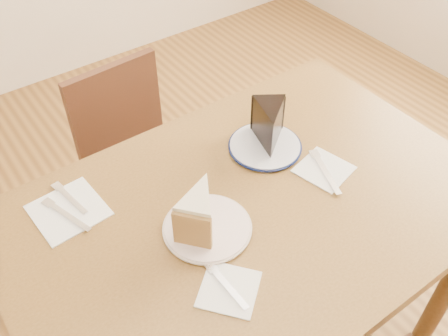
# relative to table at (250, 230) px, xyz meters

# --- Properties ---
(table) EXTENTS (1.20, 0.80, 0.75)m
(table) POSITION_rel_table_xyz_m (0.00, 0.00, 0.00)
(table) COLOR #4F3415
(table) RESTS_ON ground
(chair_far) EXTENTS (0.42, 0.42, 0.80)m
(chair_far) POSITION_rel_table_xyz_m (-0.03, 0.57, -0.21)
(chair_far) COLOR #32180F
(chair_far) RESTS_ON ground
(plate_cream) EXTENTS (0.20, 0.20, 0.01)m
(plate_cream) POSITION_rel_table_xyz_m (-0.13, -0.00, 0.10)
(plate_cream) COLOR silver
(plate_cream) RESTS_ON table
(plate_navy) EXTENTS (0.19, 0.19, 0.01)m
(plate_navy) POSITION_rel_table_xyz_m (0.16, 0.14, 0.10)
(plate_navy) COLOR silver
(plate_navy) RESTS_ON table
(carrot_cake) EXTENTS (0.15, 0.14, 0.10)m
(carrot_cake) POSITION_rel_table_xyz_m (-0.14, 0.02, 0.16)
(carrot_cake) COLOR beige
(carrot_cake) RESTS_ON plate_cream
(chocolate_cake) EXTENTS (0.15, 0.16, 0.11)m
(chocolate_cake) POSITION_rel_table_xyz_m (0.17, 0.14, 0.16)
(chocolate_cake) COLOR black
(chocolate_cake) RESTS_ON plate_navy
(napkin_cream) EXTENTS (0.17, 0.17, 0.00)m
(napkin_cream) POSITION_rel_table_xyz_m (-0.19, -0.16, 0.10)
(napkin_cream) COLOR white
(napkin_cream) RESTS_ON table
(napkin_navy) EXTENTS (0.15, 0.15, 0.00)m
(napkin_navy) POSITION_rel_table_xyz_m (0.23, -0.01, 0.10)
(napkin_navy) COLOR white
(napkin_navy) RESTS_ON table
(napkin_spare) EXTENTS (0.17, 0.17, 0.00)m
(napkin_spare) POSITION_rel_table_xyz_m (-0.37, 0.25, 0.10)
(napkin_spare) COLOR white
(napkin_spare) RESTS_ON table
(fork_cream) EXTENTS (0.02, 0.14, 0.00)m
(fork_cream) POSITION_rel_table_xyz_m (-0.19, -0.15, 0.10)
(fork_cream) COLOR silver
(fork_cream) RESTS_ON napkin_cream
(knife_navy) EXTENTS (0.07, 0.16, 0.00)m
(knife_navy) POSITION_rel_table_xyz_m (0.23, -0.03, 0.10)
(knife_navy) COLOR white
(knife_navy) RESTS_ON napkin_navy
(fork_spare) EXTENTS (0.04, 0.14, 0.00)m
(fork_spare) POSITION_rel_table_xyz_m (-0.36, 0.28, 0.10)
(fork_spare) COLOR silver
(fork_spare) RESTS_ON napkin_spare
(knife_spare) EXTENTS (0.06, 0.16, 0.00)m
(knife_spare) POSITION_rel_table_xyz_m (-0.38, 0.23, 0.10)
(knife_spare) COLOR silver
(knife_spare) RESTS_ON napkin_spare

